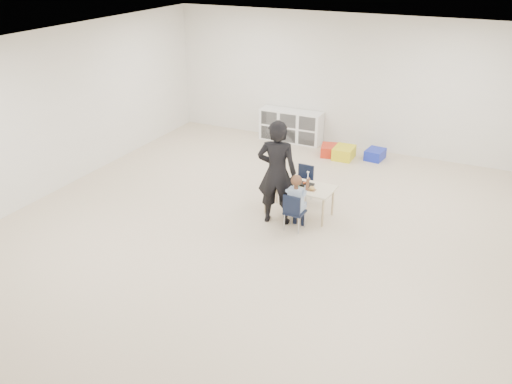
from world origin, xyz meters
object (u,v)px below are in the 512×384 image
at_px(chair_near, 295,211).
at_px(adult, 277,173).
at_px(table, 299,200).
at_px(cubby_shelf, 291,126).
at_px(child, 295,201).

xyz_separation_m(chair_near, adult, (-0.36, 0.12, 0.53)).
bearing_deg(table, chair_near, -73.36).
bearing_deg(adult, chair_near, 149.37).
bearing_deg(adult, cubby_shelf, -83.94).
relative_size(table, child, 1.17).
xyz_separation_m(cubby_shelf, adult, (1.26, -3.67, 0.49)).
relative_size(chair_near, cubby_shelf, 0.44).
xyz_separation_m(table, chair_near, (0.13, -0.51, 0.05)).
bearing_deg(table, child, -73.36).
height_order(table, cubby_shelf, cubby_shelf).
relative_size(table, chair_near, 1.85).
relative_size(child, adult, 0.58).
distance_m(table, child, 0.57).
relative_size(table, adult, 0.68).
relative_size(chair_near, child, 0.63).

